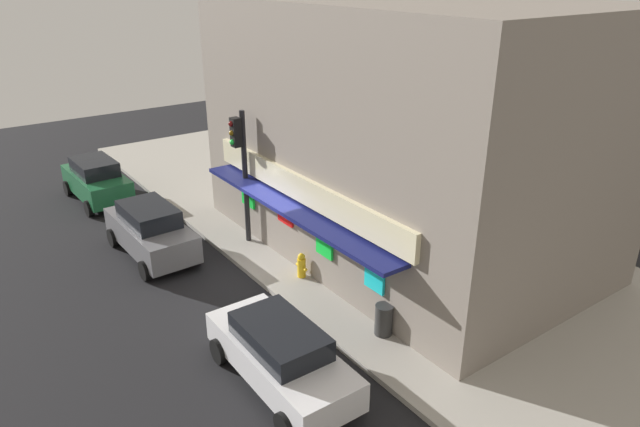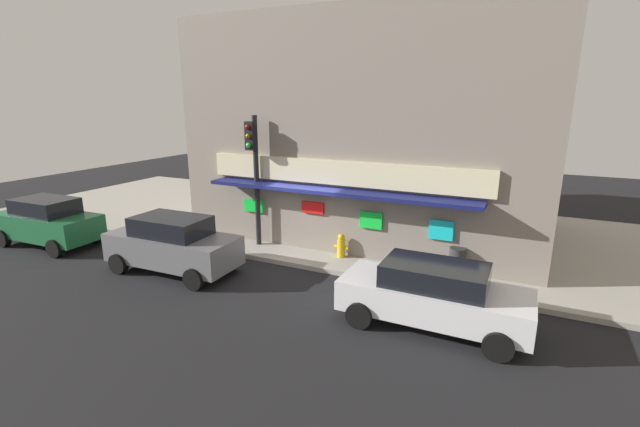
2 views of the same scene
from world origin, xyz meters
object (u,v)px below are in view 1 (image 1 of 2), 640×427
Objects in this scene: trash_can at (384,320)px; parked_car_green at (97,180)px; parked_car_grey at (151,230)px; pedestrian at (466,319)px; parked_car_white at (281,354)px; traffic_light at (241,160)px; fire_hydrant at (301,266)px.

parked_car_green reaches higher than trash_can.
trash_can is 8.67m from parked_car_grey.
trash_can is 14.45m from parked_car_green.
pedestrian reaches higher than parked_car_white.
parked_car_grey reaches higher than parked_car_white.
parked_car_grey is at bearing -156.74° from pedestrian.
traffic_light reaches higher than fire_hydrant.
parked_car_green is at bearing -179.55° from parked_car_white.
traffic_light is at bearing -171.34° from pedestrian.
parked_car_green is 6.02m from parked_car_grey.
parked_car_grey is (-1.16, -2.90, -2.20)m from traffic_light.
pedestrian reaches higher than trash_can.
fire_hydrant is at bearing 35.19° from parked_car_grey.
fire_hydrant is 0.45× the size of pedestrian.
traffic_light is 5.75× the size of fire_hydrant.
fire_hydrant is at bearing -168.19° from pedestrian.
trash_can reaches higher than fire_hydrant.
pedestrian is (1.74, 1.07, 0.54)m from trash_can.
trash_can is (6.92, 0.25, -2.53)m from traffic_light.
traffic_light is at bearing 157.49° from parked_car_white.
parked_car_grey is at bearing -144.81° from fire_hydrant.
trash_can is at bearing 2.03° from traffic_light.
fire_hydrant is 0.19× the size of parked_car_grey.
parked_car_grey is (-7.99, -0.07, 0.09)m from parked_car_white.
parked_car_white is (-0.08, -3.08, 0.24)m from trash_can.
pedestrian is at bearing 15.06° from parked_car_green.
fire_hydrant is 4.72m from parked_car_white.
parked_car_white is at bearing -91.51° from trash_can.
parked_car_white is at bearing 0.45° from parked_car_green.
fire_hydrant is at bearing -178.99° from trash_can.
parked_car_white is (14.01, 0.11, -0.08)m from parked_car_green.
traffic_light reaches higher than parked_car_white.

